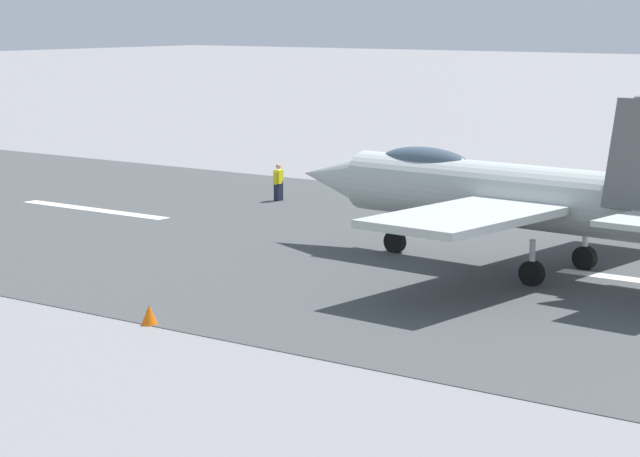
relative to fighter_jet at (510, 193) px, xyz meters
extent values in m
cube|color=white|center=(19.72, -0.83, -2.45)|extent=(8.00, 0.70, 0.00)
cylinder|color=#AFB7B6|center=(-0.04, 0.00, -0.07)|extent=(11.97, 2.83, 2.01)
cone|color=#AFB7B6|center=(7.24, -0.51, -0.07)|extent=(2.85, 1.89, 1.70)
ellipsoid|color=#3F5160|center=(3.29, -0.23, 0.68)|extent=(3.67, 1.35, 1.10)
cube|color=#AFB7B6|center=(-0.76, 4.12, -0.17)|extent=(3.82, 6.33, 0.24)
cube|color=#AFB7B6|center=(-1.33, -3.97, -0.17)|extent=(3.82, 6.33, 0.24)
cylinder|color=silver|center=(4.51, -0.32, -1.77)|extent=(0.18, 0.18, 1.40)
cylinder|color=black|center=(4.51, -0.32, -2.09)|extent=(0.78, 0.35, 0.76)
cylinder|color=silver|center=(-1.73, 1.73, -1.77)|extent=(0.18, 0.18, 1.40)
cylinder|color=black|center=(-1.73, 1.73, -2.09)|extent=(0.78, 0.35, 0.76)
cylinder|color=silver|center=(-1.95, -1.47, -1.77)|extent=(0.18, 0.18, 1.40)
cylinder|color=black|center=(-1.95, -1.47, -2.09)|extent=(0.78, 0.35, 0.76)
cube|color=#1E2338|center=(15.17, -7.39, -2.04)|extent=(0.24, 0.36, 0.86)
cube|color=yellow|center=(15.17, -7.39, -1.41)|extent=(0.37, 0.49, 0.59)
sphere|color=tan|center=(15.17, -7.39, -0.96)|extent=(0.22, 0.22, 0.22)
cylinder|color=yellow|center=(15.10, -7.10, -1.44)|extent=(0.10, 0.10, 0.55)
cylinder|color=yellow|center=(15.24, -7.69, -1.44)|extent=(0.10, 0.10, 0.55)
cone|color=orange|center=(4.09, 12.06, -2.20)|extent=(0.44, 0.44, 0.55)
camera|label=1|loc=(-18.97, 35.67, 5.64)|focal=71.87mm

